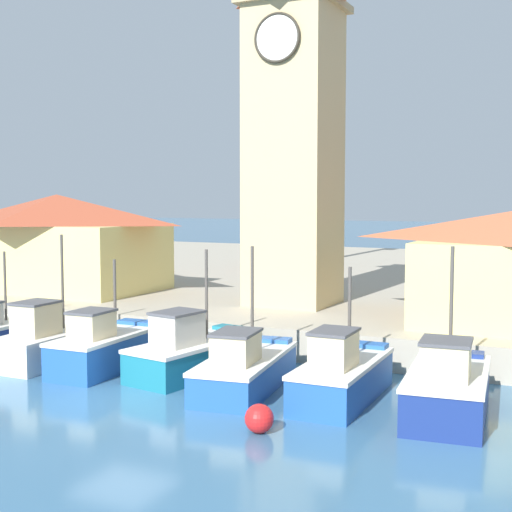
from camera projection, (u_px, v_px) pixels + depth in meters
name	position (u px, v px, depth m)	size (l,w,h in m)	color
ground_plane	(123.00, 402.00, 20.12)	(300.00, 300.00, 0.00)	#386689
quay_wharf	(381.00, 281.00, 43.90)	(120.00, 40.00, 1.16)	#A89E89
fishing_boat_left_outer	(51.00, 341.00, 24.86)	(2.04, 4.63, 4.45)	silver
fishing_boat_left_inner	(105.00, 348.00, 23.78)	(1.99, 4.50, 3.66)	#2356A8
fishing_boat_mid_left	(193.00, 352.00, 23.18)	(2.77, 5.15, 4.05)	#196B7F
fishing_boat_center	(245.00, 368.00, 21.35)	(2.57, 5.30, 4.28)	#2356A8
fishing_boat_mid_right	(342.00, 375.00, 20.21)	(1.92, 4.78, 3.76)	#2356A8
fishing_boat_right_inner	(447.00, 388.00, 18.73)	(2.46, 4.70, 4.46)	navy
clock_tower	(294.00, 114.00, 30.15)	(3.92, 3.92, 17.07)	tan
warehouse_left	(58.00, 241.00, 35.55)	(10.32, 6.35, 4.73)	#E5D17A
port_crane_near	(283.00, 162.00, 45.85)	(3.74, 8.05, 18.42)	maroon
mooring_buoy	(259.00, 419.00, 17.44)	(0.72, 0.72, 0.72)	red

